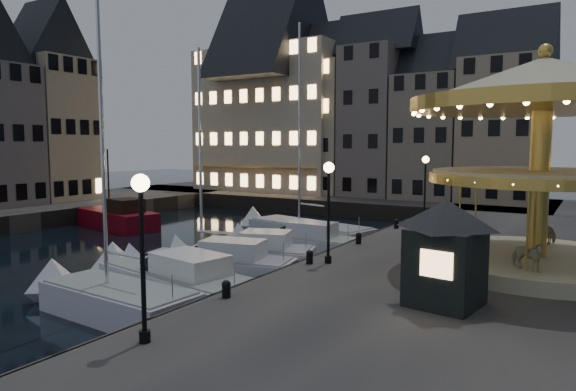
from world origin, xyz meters
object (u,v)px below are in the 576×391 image
Objects in this scene: bollard_a at (226,288)px; motorboat_f at (302,231)px; ticket_kiosk at (446,235)px; motorboat_b at (171,281)px; motorboat_e at (293,244)px; carousel at (542,122)px; bollard_b at (310,256)px; streetlamp_a at (142,234)px; motorboat_c at (208,266)px; bollard_d at (396,223)px; motorboat_d at (244,256)px; streetlamp_c at (425,179)px; red_fishing_boat at (117,218)px; motorboat_a at (109,300)px; streetlamp_b at (329,198)px; bollard_c at (359,238)px.

motorboat_f is (-6.48, 16.28, -1.07)m from bollard_a.
motorboat_b is at bearing -177.40° from ticket_kiosk.
carousel is (12.53, -2.38, 6.38)m from motorboat_e.
motorboat_b is (-4.73, -3.15, -0.96)m from bollard_b.
ticket_kiosk is (10.65, -8.95, 2.84)m from motorboat_e.
motorboat_c is (-5.62, 9.03, -3.34)m from streetlamp_a.
bollard_d is 9.75m from motorboat_d.
streetlamp_a is at bearing -90.00° from streetlamp_c.
bollard_a is 13.50m from carousel.
motorboat_f reaches higher than motorboat_e.
motorboat_d is 14.54m from carousel.
motorboat_c is (-5.62, -14.47, -3.34)m from streetlamp_c.
red_fishing_boat is (-15.84, 10.75, 0.06)m from motorboat_b.
bollard_a is 5.18m from motorboat_a.
motorboat_e is 0.57× the size of motorboat_f.
motorboat_a is at bearing -41.19° from red_fishing_boat.
bollard_d is at bearing 90.00° from bollard_b.
motorboat_c reaches higher than streetlamp_a.
bollard_d is 0.05× the size of motorboat_c.
carousel is at bearing 74.06° from ticket_kiosk.
motorboat_e is (0.42, 4.16, 0.00)m from motorboat_d.
motorboat_b is 2.70m from motorboat_c.
motorboat_f is (-1.56, 8.64, -0.11)m from motorboat_d.
streetlamp_b is at bearing 150.37° from ticket_kiosk.
carousel is (12.95, 1.78, 6.38)m from motorboat_d.
red_fishing_boat is (-20.57, -2.90, -0.90)m from bollard_d.
bollard_d is at bearing -99.73° from streetlamp_c.
streetlamp_a is 9.82m from bollard_b.
streetlamp_c is 0.34× the size of motorboat_a.
motorboat_b is 15.91m from carousel.
streetlamp_b is 0.42× the size of carousel.
carousel is at bearing 37.18° from motorboat_a.
motorboat_e is (-4.50, -4.21, -0.96)m from bollard_d.
bollard_d is (0.00, 16.00, 0.00)m from bollard_a.
motorboat_c is 6.78m from motorboat_e.
motorboat_f is at bearing 124.58° from streetlamp_b.
streetlamp_a is 0.50× the size of red_fishing_boat.
streetlamp_b is at bearing 84.29° from bollard_a.
motorboat_a is 1.12× the size of motorboat_c.
motorboat_b is at bearing 83.79° from motorboat_a.
motorboat_b is 1.22× the size of motorboat_d.
motorboat_d reaches higher than bollard_b.
motorboat_d is (-5.53, 1.64, -3.38)m from streetlamp_b.
streetlamp_a reaches higher than bollard_d.
ticket_kiosk is (6.15, 2.85, 1.87)m from bollard_a.
motorboat_f is at bearing 97.44° from motorboat_c.
motorboat_b is (-5.33, -3.65, -3.37)m from streetlamp_b.
motorboat_f is at bearing 138.30° from bollard_c.
carousel is at bearing -39.38° from bollard_d.
streetlamp_a is at bearing -58.13° from motorboat_c.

